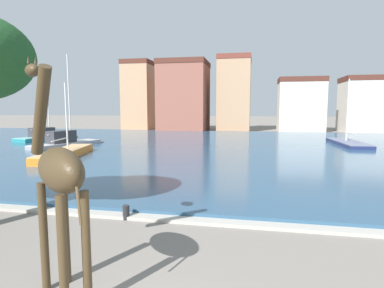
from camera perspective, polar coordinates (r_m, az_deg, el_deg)
name	(u,v)px	position (r m, az deg, el deg)	size (l,w,h in m)	color
harbor_water	(232,147)	(30.71, 7.36, -0.55)	(90.93, 40.05, 0.24)	#2D5170
quay_edge_coping	(194,221)	(11.01, 0.29, -13.77)	(90.93, 0.50, 0.12)	#ADA89E
giraffe_statue	(58,173)	(6.85, -23.11, -4.94)	(2.51, 2.13, 5.05)	#42331E
sailboat_navy	(345,143)	(35.58, 26.06, 0.13)	(2.49, 9.15, 6.76)	navy
sailboat_grey	(70,142)	(32.63, -21.33, 0.27)	(4.19, 8.47, 8.96)	#939399
sailboat_teal	(49,137)	(40.17, -24.52, 1.18)	(4.01, 8.23, 7.14)	teal
sailboat_orange	(69,153)	(26.04, -21.41, -1.57)	(3.43, 9.19, 5.78)	orange
mooring_bollard	(126,212)	(11.47, -11.88, -12.06)	(0.24, 0.24, 0.50)	#232326
townhouse_wide_warehouse	(139,95)	(59.16, -9.65, 8.72)	(5.14, 5.52, 12.43)	tan
townhouse_corner_house	(184,96)	(53.91, -1.46, 8.67)	(7.98, 8.05, 11.74)	#8E5142
townhouse_tall_gabled	(234,94)	(54.87, 7.68, 9.01)	(5.52, 7.01, 12.57)	tan
townhouse_narrow_midrow	(301,105)	(55.06, 19.13, 6.74)	(7.30, 5.60, 8.81)	beige
townhouse_end_terrace	(366,104)	(58.60, 28.98, 6.31)	(7.41, 6.52, 8.92)	beige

